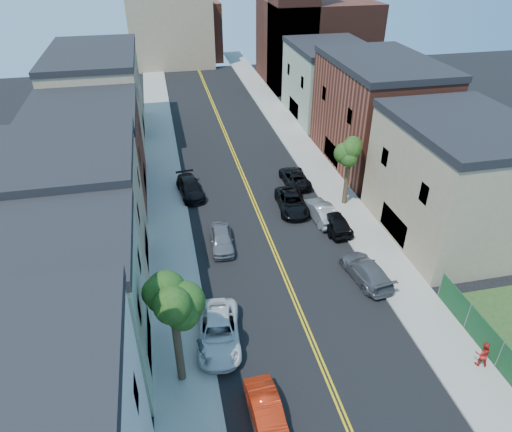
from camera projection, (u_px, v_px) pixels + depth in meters
sidewalk_left at (162, 171)px, 46.85m from camera, size 3.20×100.00×0.15m
sidewalk_right at (310, 157)px, 49.68m from camera, size 3.20×100.00×0.15m
curb_left at (179, 169)px, 47.17m from camera, size 0.30×100.00×0.15m
curb_right at (294, 158)px, 49.37m from camera, size 0.30×100.00×0.15m
bldg_left_palegrn at (54, 315)px, 23.72m from camera, size 9.00×8.00×8.50m
bldg_left_tan_near at (73, 219)px, 31.01m from camera, size 9.00×10.00×9.00m
bldg_left_brick at (89, 158)px, 40.36m from camera, size 9.00×12.00×8.00m
bldg_left_tan_far at (99, 100)px, 51.51m from camera, size 9.00×16.00×9.50m
bldg_right_tan at (454, 184)px, 35.20m from camera, size 9.00×12.00×9.00m
bldg_right_brick at (376, 115)px, 46.49m from camera, size 9.00×14.00×10.00m
bldg_right_palegrn at (329, 84)px, 58.44m from camera, size 9.00×12.00×8.50m
church at (311, 35)px, 69.69m from camera, size 16.20×14.20×22.60m
backdrop_left at (171, 30)px, 79.04m from camera, size 14.00×8.00×12.00m
backdrop_center at (192, 31)px, 83.60m from camera, size 10.00×8.00×10.00m
tree_left_mid at (171, 289)px, 21.92m from camera, size 5.20×5.20×9.29m
tree_right_far at (351, 145)px, 38.39m from camera, size 4.40×4.40×8.03m
red_sedan at (267, 413)px, 22.90m from camera, size 1.68×4.28×1.39m
white_pickup at (219, 332)px, 27.36m from camera, size 3.15×5.71×1.52m
grey_car_left at (222, 239)px, 35.54m from camera, size 1.98×4.38×1.46m
black_car_left at (190, 188)px, 42.50m from camera, size 2.60×5.14×1.43m
grey_car_right at (366, 271)px, 32.29m from camera, size 2.69×5.24×1.45m
black_car_right at (333, 220)px, 37.68m from camera, size 2.19×4.73×1.57m
silver_car_right at (321, 212)px, 38.90m from camera, size 2.00×4.73×1.52m
dark_car_right_far at (295, 177)px, 44.37m from camera, size 2.33×4.96×1.37m
black_suv_lane at (292, 202)px, 40.30m from camera, size 2.78×5.32×1.43m
pedestrian_left at (201, 349)px, 25.95m from camera, size 0.50×0.67×1.67m
pedestrian_right at (482, 354)px, 25.68m from camera, size 1.01×0.91×1.69m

